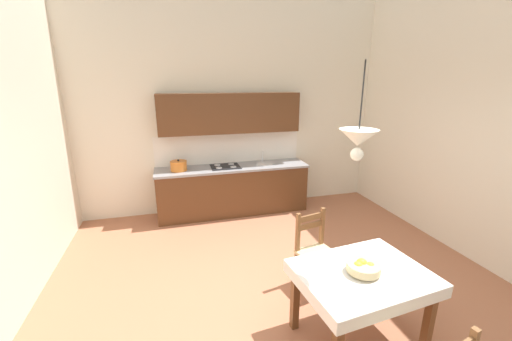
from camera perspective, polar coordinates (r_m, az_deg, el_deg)
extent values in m
cube|color=#AD6B4C|center=(3.88, 5.95, -23.39)|extent=(6.15, 6.48, 0.10)
cube|color=silver|center=(5.89, -4.30, 12.04)|extent=(6.15, 0.12, 3.97)
cube|color=#56331C|center=(5.84, -4.21, -3.67)|extent=(2.74, 0.60, 0.86)
cube|color=gray|center=(5.69, -4.28, 0.56)|extent=(2.77, 0.63, 0.04)
cube|color=white|center=(5.91, -4.92, 4.08)|extent=(2.74, 0.01, 0.55)
cube|color=#56331C|center=(5.65, -4.78, 10.45)|extent=(2.52, 0.34, 0.70)
cube|color=black|center=(5.74, -3.59, -8.18)|extent=(2.70, 0.02, 0.09)
cylinder|color=silver|center=(5.84, 1.63, 1.16)|extent=(0.34, 0.34, 0.02)
cylinder|color=silver|center=(5.94, 1.24, 2.57)|extent=(0.02, 0.02, 0.22)
cube|color=black|center=(5.67, -5.66, 0.73)|extent=(0.52, 0.42, 0.01)
cylinder|color=silver|center=(5.55, -6.81, 0.49)|extent=(0.11, 0.11, 0.01)
cylinder|color=silver|center=(5.60, -4.18, 0.68)|extent=(0.11, 0.11, 0.01)
cylinder|color=silver|center=(5.74, -7.12, 1.01)|extent=(0.11, 0.11, 0.01)
cylinder|color=silver|center=(5.79, -4.57, 1.20)|extent=(0.11, 0.11, 0.01)
cylinder|color=orange|center=(5.56, -14.00, 0.74)|extent=(0.28, 0.28, 0.15)
cylinder|color=orange|center=(5.54, -14.06, 1.59)|extent=(0.29, 0.29, 0.02)
sphere|color=black|center=(5.53, -14.08, 1.84)|extent=(0.04, 0.04, 0.04)
cube|color=brown|center=(3.12, 18.98, -17.33)|extent=(1.18, 0.92, 0.02)
cube|color=brown|center=(3.45, 29.18, -22.69)|extent=(0.08, 0.08, 0.73)
cube|color=brown|center=(3.33, 7.18, -21.98)|extent=(0.08, 0.08, 0.73)
cube|color=brown|center=(3.82, 20.93, -17.49)|extent=(0.08, 0.08, 0.73)
cube|color=white|center=(3.12, 19.01, -17.13)|extent=(1.24, 0.99, 0.00)
cube|color=white|center=(2.90, 24.80, -22.12)|extent=(1.16, 0.12, 0.12)
cube|color=white|center=(3.44, 14.13, -14.53)|extent=(1.16, 0.12, 0.12)
cube|color=white|center=(2.86, 9.23, -21.22)|extent=(0.09, 0.87, 0.12)
cube|color=white|center=(3.51, 26.49, -15.16)|extent=(0.09, 0.87, 0.12)
cube|color=#D1BC89|center=(3.87, 11.39, -15.00)|extent=(0.50, 0.50, 0.04)
cube|color=brown|center=(3.99, 15.02, -18.12)|extent=(0.05, 0.05, 0.41)
cube|color=brown|center=(3.79, 10.72, -19.86)|extent=(0.05, 0.05, 0.41)
cube|color=brown|center=(4.08, 11.83, -12.76)|extent=(0.05, 0.05, 0.93)
cube|color=brown|center=(3.88, 7.57, -14.12)|extent=(0.05, 0.05, 0.93)
cube|color=brown|center=(3.80, 10.03, -8.47)|extent=(0.32, 0.09, 0.07)
cube|color=brown|center=(3.85, 9.96, -9.90)|extent=(0.32, 0.09, 0.07)
cylinder|color=tan|center=(3.09, 19.03, -17.15)|extent=(0.17, 0.17, 0.02)
cylinder|color=tan|center=(3.06, 19.11, -16.41)|extent=(0.30, 0.30, 0.07)
sphere|color=gold|center=(3.04, 18.21, -16.37)|extent=(0.09, 0.09, 0.09)
sphere|color=gold|center=(3.07, 20.22, -16.24)|extent=(0.08, 0.08, 0.08)
sphere|color=gold|center=(3.08, 18.82, -15.90)|extent=(0.10, 0.10, 0.10)
cylinder|color=black|center=(2.67, 18.90, 12.59)|extent=(0.01, 0.01, 0.57)
cone|color=silver|center=(2.70, 18.27, 5.72)|extent=(0.32, 0.32, 0.14)
sphere|color=white|center=(2.73, 18.01, 2.84)|extent=(0.11, 0.11, 0.11)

